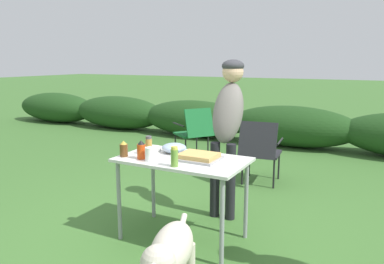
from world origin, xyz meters
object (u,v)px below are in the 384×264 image
Objects in this scene: folding_table at (183,167)px; relish_jar at (174,157)px; mixing_bowl at (174,148)px; camp_chair_near_hedge at (194,130)px; hot_sauce_bottle at (141,150)px; beer_bottle at (124,149)px; standing_person_in_navy_coat at (228,117)px; food_tray at (199,157)px; dog at (170,256)px; camp_chair_green_behind_table at (260,149)px; paper_cup_stack at (150,154)px; plate_stack at (150,149)px; spice_jar at (149,146)px.

relish_jar is at bearing -75.50° from folding_table.
camp_chair_near_hedge reaches higher than mixing_bowl.
hot_sauce_bottle is 1.01× the size of relish_jar.
standing_person_in_navy_coat is at bearing 55.13° from beer_bottle.
folding_table is at bearing -173.55° from food_tray.
beer_bottle reaches higher than camp_chair_near_hedge.
mixing_bowl reaches higher than food_tray.
food_tray is at bearing 6.45° from folding_table.
dog is 1.01× the size of camp_chair_near_hedge.
camp_chair_green_behind_table reaches higher than mixing_bowl.
standing_person_in_navy_coat is (0.06, 0.95, 0.20)m from relish_jar.
dog is (0.64, -1.14, -0.34)m from mixing_bowl.
mixing_bowl reaches higher than folding_table.
food_tray is 0.42× the size of camp_chair_near_hedge.
paper_cup_stack is 0.29m from beer_bottle.
mixing_bowl is (-0.31, 0.13, 0.02)m from food_tray.
beer_bottle is at bearing 175.53° from paper_cup_stack.
plate_stack is at bearing -114.87° from camp_chair_green_behind_table.
relish_jar is 0.45m from spice_jar.
folding_table is at bearing -82.49° from dog.
standing_person_in_navy_coat is at bearing 79.67° from folding_table.
hot_sauce_bottle reaches higher than mixing_bowl.
relish_jar is 0.95× the size of spice_jar.
camp_chair_green_behind_table reaches higher than folding_table.
standing_person_in_navy_coat is (0.30, 0.56, 0.23)m from mixing_bowl.
food_tray is 3.02× the size of paper_cup_stack.
mixing_bowl is at bearing 139.63° from folding_table.
relish_jar is 0.20× the size of camp_chair_near_hedge.
camp_chair_near_hedge is at bearing 108.54° from spice_jar.
hot_sauce_bottle reaches higher than beer_bottle.
paper_cup_stack is 0.07× the size of standing_person_in_navy_coat.
paper_cup_stack is at bearing 170.81° from relish_jar.
standing_person_in_navy_coat is (0.13, 0.70, 0.35)m from folding_table.
dog is (0.88, -1.10, -0.32)m from plate_stack.
camp_chair_near_hedge reaches higher than food_tray.
relish_jar is at bearing -9.19° from paper_cup_stack.
beer_bottle is 0.17× the size of camp_chair_green_behind_table.
plate_stack is 0.25× the size of camp_chair_near_hedge.
food_tray is 0.73m from standing_person_in_navy_coat.
plate_stack reaches higher than dog.
plate_stack is 1.49× the size of beer_bottle.
food_tray is (0.15, 0.02, 0.10)m from folding_table.
paper_cup_stack is 2.90m from camp_chair_near_hedge.
beer_bottle is 1.31m from dog.
folding_table is 0.54m from beer_bottle.
spice_jar reaches higher than hot_sauce_bottle.
plate_stack is (-0.55, 0.09, -0.01)m from food_tray.
beer_bottle is at bearing -114.38° from camp_chair_green_behind_table.
camp_chair_near_hedge is at bearing 107.76° from plate_stack.
folding_table is 0.37m from spice_jar.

